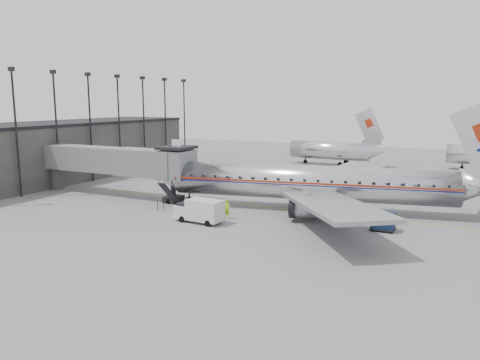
# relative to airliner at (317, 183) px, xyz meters

# --- Properties ---
(ground) EXTENTS (160.00, 160.00, 0.00)m
(ground) POSITION_rel_airliner_xyz_m (-6.51, -6.95, -2.90)
(ground) COLOR slate
(ground) RESTS_ON ground
(terminal) EXTENTS (12.00, 46.00, 8.00)m
(terminal) POSITION_rel_airliner_xyz_m (-40.51, 3.05, 1.10)
(terminal) COLOR #353230
(terminal) RESTS_ON ground
(apron_line) EXTENTS (60.00, 0.15, 0.01)m
(apron_line) POSITION_rel_airliner_xyz_m (-3.51, -0.95, -2.90)
(apron_line) COLOR gold
(apron_line) RESTS_ON ground
(jet_bridge) EXTENTS (21.00, 6.20, 7.10)m
(jet_bridge) POSITION_rel_airliner_xyz_m (-23.17, -3.28, 1.28)
(jet_bridge) COLOR #5A5C5E
(jet_bridge) RESTS_ON ground
(floodlight_masts) EXTENTS (0.90, 42.25, 15.25)m
(floodlight_masts) POSITION_rel_airliner_xyz_m (-34.01, 6.05, 5.46)
(floodlight_masts) COLOR black
(floodlight_masts) RESTS_ON ground
(distant_aircraft_near) EXTENTS (16.39, 3.20, 10.26)m
(distant_aircraft_near) POSITION_rel_airliner_xyz_m (-8.31, 35.05, -0.17)
(distant_aircraft_near) COLOR silver
(distant_aircraft_near) RESTS_ON ground
(airliner) EXTENTS (36.12, 33.16, 11.54)m
(airliner) POSITION_rel_airliner_xyz_m (0.00, 0.00, 0.00)
(airliner) COLOR silver
(airliner) RESTS_ON ground
(service_van) EXTENTS (4.87, 2.18, 2.23)m
(service_van) POSITION_rel_airliner_xyz_m (-8.49, -9.73, -1.73)
(service_van) COLOR silver
(service_van) RESTS_ON ground
(baggage_cart_navy) EXTENTS (2.12, 1.63, 1.64)m
(baggage_cart_navy) POSITION_rel_airliner_xyz_m (7.60, -4.95, -2.03)
(baggage_cart_navy) COLOR #0E1B39
(baggage_cart_navy) RESTS_ON ground
(ramp_worker) EXTENTS (0.76, 0.54, 1.94)m
(ramp_worker) POSITION_rel_airliner_xyz_m (-6.80, -7.39, -1.93)
(ramp_worker) COLOR #ABE01A
(ramp_worker) RESTS_ON ground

